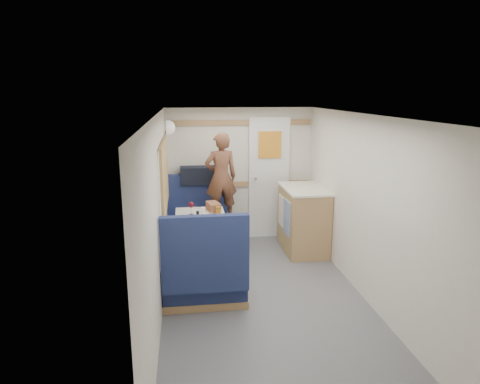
{
  "coord_description": "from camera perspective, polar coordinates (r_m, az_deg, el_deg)",
  "views": [
    {
      "loc": [
        -0.82,
        -4.09,
        2.23
      ],
      "look_at": [
        -0.17,
        0.9,
        1.04
      ],
      "focal_mm": 32.0,
      "sensor_mm": 36.0,
      "label": 1
    }
  ],
  "objects": [
    {
      "name": "side_window",
      "position": [
        5.19,
        -10.15,
        2.18
      ],
      "size": [
        0.04,
        1.3,
        0.72
      ],
      "primitive_type": "cube",
      "color": "#9FAC92",
      "rests_on": "wall_left"
    },
    {
      "name": "wall_left",
      "position": [
        4.28,
        -10.85,
        -3.67
      ],
      "size": [
        0.02,
        4.5,
        2.0
      ],
      "primitive_type": "cube",
      "color": "silver",
      "rests_on": "floor"
    },
    {
      "name": "ledge",
      "position": [
        6.36,
        -5.72,
        0.95
      ],
      "size": [
        0.9,
        0.14,
        0.04
      ],
      "primitive_type": "cube",
      "color": "#A08348",
      "rests_on": "bench_far"
    },
    {
      "name": "salt_grinder",
      "position": [
        5.37,
        -4.95,
        -2.58
      ],
      "size": [
        0.04,
        0.04,
        0.1
      ],
      "primitive_type": "cylinder",
      "color": "white",
      "rests_on": "dinette_table"
    },
    {
      "name": "wall_right",
      "position": [
        4.69,
        17.1,
        -2.55
      ],
      "size": [
        0.02,
        4.5,
        2.0
      ],
      "primitive_type": "cube",
      "color": "silver",
      "rests_on": "floor"
    },
    {
      "name": "oak_trim_high",
      "position": [
        6.39,
        -0.03,
        9.24
      ],
      "size": [
        2.15,
        0.02,
        0.08
      ],
      "primitive_type": "cube",
      "color": "#A08348",
      "rests_on": "wall_back"
    },
    {
      "name": "dome_light",
      "position": [
        5.97,
        -9.61,
        8.47
      ],
      "size": [
        0.2,
        0.2,
        0.2
      ],
      "primitive_type": "sphere",
      "color": "white",
      "rests_on": "wall_left"
    },
    {
      "name": "bread_loaf",
      "position": [
        5.55,
        -3.58,
        -1.96
      ],
      "size": [
        0.19,
        0.28,
        0.11
      ],
      "primitive_type": "cube",
      "rotation": [
        0.0,
        0.0,
        0.22
      ],
      "color": "brown",
      "rests_on": "dinette_table"
    },
    {
      "name": "orange_fruit",
      "position": [
        5.08,
        -4.41,
        -3.45
      ],
      "size": [
        0.07,
        0.07,
        0.07
      ],
      "primitive_type": "sphere",
      "color": "orange",
      "rests_on": "tray"
    },
    {
      "name": "ceiling",
      "position": [
        4.18,
        3.99,
        10.08
      ],
      "size": [
        4.5,
        4.5,
        0.0
      ],
      "primitive_type": "plane",
      "rotation": [
        3.14,
        0.0,
        0.0
      ],
      "color": "silver",
      "rests_on": "wall_back"
    },
    {
      "name": "person",
      "position": [
        5.93,
        -2.55,
        1.98
      ],
      "size": [
        0.5,
        0.37,
        1.24
      ],
      "primitive_type": "imported",
      "rotation": [
        0.0,
        0.0,
        3.31
      ],
      "color": "brown",
      "rests_on": "bench_far"
    },
    {
      "name": "rear_door",
      "position": [
        6.56,
        3.88,
        2.19
      ],
      "size": [
        0.62,
        0.12,
        1.86
      ],
      "color": "white",
      "rests_on": "wall_back"
    },
    {
      "name": "cheese_block",
      "position": [
        5.2,
        -5.58,
        -3.28
      ],
      "size": [
        0.11,
        0.09,
        0.03
      ],
      "primitive_type": "cube",
      "rotation": [
        0.0,
        0.0,
        -0.37
      ],
      "color": "#E2D382",
      "rests_on": "tray"
    },
    {
      "name": "oak_trim_low",
      "position": [
        6.53,
        -0.03,
        1.06
      ],
      "size": [
        2.15,
        0.02,
        0.08
      ],
      "primitive_type": "cube",
      "color": "#A08348",
      "rests_on": "wall_back"
    },
    {
      "name": "wall_back",
      "position": [
        6.51,
        -0.05,
        2.39
      ],
      "size": [
        2.2,
        0.02,
        2.0
      ],
      "primitive_type": "cube",
      "color": "silver",
      "rests_on": "floor"
    },
    {
      "name": "tray",
      "position": [
        5.16,
        -3.88,
        -3.65
      ],
      "size": [
        0.38,
        0.43,
        0.02
      ],
      "primitive_type": "cube",
      "rotation": [
        0.0,
        0.0,
        -0.35
      ],
      "color": "white",
      "rests_on": "dinette_table"
    },
    {
      "name": "wine_glass",
      "position": [
        5.38,
        -6.53,
        -1.76
      ],
      "size": [
        0.08,
        0.08,
        0.17
      ],
      "color": "white",
      "rests_on": "dinette_table"
    },
    {
      "name": "galley_counter",
      "position": [
        6.14,
        8.41,
        -3.58
      ],
      "size": [
        0.57,
        0.92,
        0.92
      ],
      "color": "#A08348",
      "rests_on": "floor"
    },
    {
      "name": "dinette_table",
      "position": [
        5.36,
        -5.24,
        -4.87
      ],
      "size": [
        0.62,
        0.92,
        0.72
      ],
      "color": "white",
      "rests_on": "floor"
    },
    {
      "name": "beer_glass",
      "position": [
        5.39,
        -2.93,
        -2.48
      ],
      "size": [
        0.06,
        0.06,
        0.1
      ],
      "primitive_type": "cylinder",
      "color": "#945B15",
      "rests_on": "dinette_table"
    },
    {
      "name": "pepper_grinder",
      "position": [
        5.23,
        -5.66,
        -3.05
      ],
      "size": [
        0.04,
        0.04,
        0.1
      ],
      "primitive_type": "cylinder",
      "color": "black",
      "rests_on": "dinette_table"
    },
    {
      "name": "tumbler_left",
      "position": [
        4.96,
        -6.7,
        -3.82
      ],
      "size": [
        0.07,
        0.07,
        0.12
      ],
      "primitive_type": "cylinder",
      "color": "white",
      "rests_on": "dinette_table"
    },
    {
      "name": "bench_near",
      "position": [
        4.65,
        -4.73,
        -11.29
      ],
      "size": [
        0.9,
        0.59,
        1.05
      ],
      "color": "#18204E",
      "rests_on": "floor"
    },
    {
      "name": "duffel_bag",
      "position": [
        6.33,
        -5.57,
        2.25
      ],
      "size": [
        0.53,
        0.25,
        0.25
      ],
      "primitive_type": "cube",
      "rotation": [
        0.0,
        0.0,
        -0.0
      ],
      "color": "black",
      "rests_on": "ledge"
    },
    {
      "name": "bench_far",
      "position": [
        6.27,
        -5.52,
        -4.73
      ],
      "size": [
        0.9,
        0.59,
        1.05
      ],
      "color": "#18204E",
      "rests_on": "floor"
    },
    {
      "name": "floor",
      "position": [
        4.73,
        3.59,
        -14.86
      ],
      "size": [
        4.5,
        4.5,
        0.0
      ],
      "primitive_type": "plane",
      "color": "#515156",
      "rests_on": "ground"
    }
  ]
}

